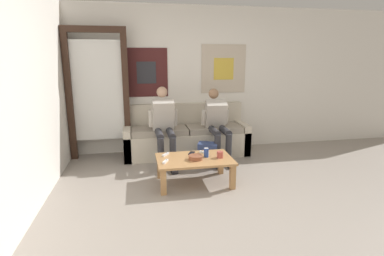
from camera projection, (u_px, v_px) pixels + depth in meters
The scene contains 16 objects.
ground_plane at pixel (236, 213), 3.28m from camera, with size 18.00×18.00×0.00m, color gray.
wall_back at pixel (193, 80), 5.39m from camera, with size 10.00×0.07×2.55m.
wall_left at pixel (3, 103), 2.59m from camera, with size 0.05×10.00×2.55m.
door_frame at pixel (98, 87), 4.90m from camera, with size 1.00×0.10×2.15m.
couch at pixel (186, 137), 5.25m from camera, with size 2.13×0.68×0.87m.
coffee_table at pixel (195, 162), 4.01m from camera, with size 1.00×0.66×0.36m.
person_seated_adult at pixel (164, 123), 4.74m from camera, with size 0.47×0.87×1.21m.
person_seated_teen at pixel (217, 122), 4.94m from camera, with size 0.47×0.90×1.16m.
backpack at pixel (208, 155), 4.68m from camera, with size 0.35×0.31×0.37m.
ceramic_bowl at pixel (196, 157), 3.94m from camera, with size 0.19×0.19×0.06m.
pillar_candle at pixel (220, 155), 4.01m from camera, with size 0.08×0.08×0.10m.
drink_can_blue at pixel (206, 153), 4.03m from camera, with size 0.07×0.07×0.12m.
game_controller_near_left at pixel (166, 154), 4.11m from camera, with size 0.11×0.13×0.03m.
game_controller_near_right at pixel (204, 152), 4.20m from camera, with size 0.12×0.13×0.03m.
game_controller_far_center at pixel (165, 161), 3.83m from camera, with size 0.09×0.14×0.03m.
cell_phone at pixel (192, 153), 4.19m from camera, with size 0.12×0.15×0.01m.
Camera 1 is at (-1.04, -2.83, 1.66)m, focal length 28.00 mm.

